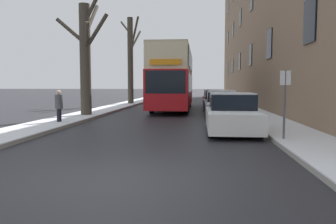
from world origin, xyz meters
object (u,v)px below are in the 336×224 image
(parked_car_1, at_px, (221,105))
(oncoming_van, at_px, (167,90))
(parked_car_0, at_px, (232,115))
(street_sign_post, at_px, (285,101))
(double_decker_bus, at_px, (173,76))
(pedestrian_left_sidewalk, at_px, (59,106))
(parked_car_3, at_px, (213,98))
(parked_car_2, at_px, (216,101))
(bare_tree_left_0, at_px, (86,55))
(bare_tree_left_1, at_px, (131,58))

(parked_car_1, relative_size, oncoming_van, 0.87)
(parked_car_0, bearing_deg, street_sign_post, -56.66)
(double_decker_bus, height_order, pedestrian_left_sidewalk, double_decker_bus)
(double_decker_bus, distance_m, oncoming_van, 13.47)
(parked_car_3, height_order, oncoming_van, oncoming_van)
(parked_car_2, relative_size, pedestrian_left_sidewalk, 2.71)
(double_decker_bus, relative_size, pedestrian_left_sidewalk, 7.37)
(bare_tree_left_0, relative_size, pedestrian_left_sidewalk, 4.44)
(bare_tree_left_1, relative_size, oncoming_van, 1.54)
(bare_tree_left_1, distance_m, oncoming_van, 8.81)
(parked_car_0, xyz_separation_m, parked_car_2, (0.00, 11.66, -0.04))
(parked_car_2, relative_size, oncoming_van, 0.84)
(bare_tree_left_1, xyz_separation_m, parked_car_2, (7.51, -5.68, -3.62))
(double_decker_bus, distance_m, parked_car_3, 6.74)
(parked_car_0, xyz_separation_m, oncoming_van, (-4.98, 25.24, 0.59))
(bare_tree_left_0, bearing_deg, street_sign_post, -40.52)
(bare_tree_left_0, height_order, street_sign_post, bare_tree_left_0)
(bare_tree_left_1, bearing_deg, bare_tree_left_0, -90.38)
(parked_car_1, distance_m, pedestrian_left_sidewalk, 8.73)
(parked_car_2, relative_size, street_sign_post, 1.89)
(parked_car_0, bearing_deg, parked_car_3, 90.00)
(bare_tree_left_0, xyz_separation_m, oncoming_van, (2.60, 19.68, -2.24))
(parked_car_1, bearing_deg, street_sign_post, -80.49)
(double_decker_bus, relative_size, parked_car_3, 2.63)
(bare_tree_left_0, height_order, oncoming_van, bare_tree_left_0)
(double_decker_bus, bearing_deg, bare_tree_left_0, -124.76)
(bare_tree_left_1, relative_size, parked_car_1, 1.78)
(parked_car_3, xyz_separation_m, pedestrian_left_sidewalk, (-7.62, -15.70, 0.22))
(parked_car_0, bearing_deg, parked_car_2, 90.00)
(bare_tree_left_0, xyz_separation_m, pedestrian_left_sidewalk, (-0.04, -3.65, -2.66))
(bare_tree_left_0, relative_size, parked_car_0, 1.81)
(bare_tree_left_1, bearing_deg, oncoming_van, 72.26)
(oncoming_van, bearing_deg, bare_tree_left_0, -97.54)
(parked_car_2, distance_m, oncoming_van, 14.47)
(oncoming_van, xyz_separation_m, pedestrian_left_sidewalk, (-2.64, -23.33, -0.42))
(street_sign_post, bearing_deg, parked_car_1, 99.51)
(street_sign_post, bearing_deg, pedestrian_left_sidewalk, 155.95)
(street_sign_post, bearing_deg, double_decker_bus, 107.89)
(bare_tree_left_1, bearing_deg, parked_car_0, -66.60)
(bare_tree_left_0, bearing_deg, bare_tree_left_1, 89.62)
(bare_tree_left_1, height_order, parked_car_3, bare_tree_left_1)
(parked_car_0, distance_m, oncoming_van, 25.73)
(pedestrian_left_sidewalk, bearing_deg, bare_tree_left_0, -8.29)
(bare_tree_left_1, distance_m, parked_car_3, 8.34)
(bare_tree_left_0, bearing_deg, parked_car_2, 38.84)
(parked_car_2, xyz_separation_m, pedestrian_left_sidewalk, (-7.62, -9.75, 0.22))
(bare_tree_left_0, height_order, parked_car_0, bare_tree_left_0)
(double_decker_bus, relative_size, parked_car_0, 3.01)
(parked_car_2, distance_m, street_sign_post, 13.86)
(parked_car_3, bearing_deg, parked_car_0, -90.00)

